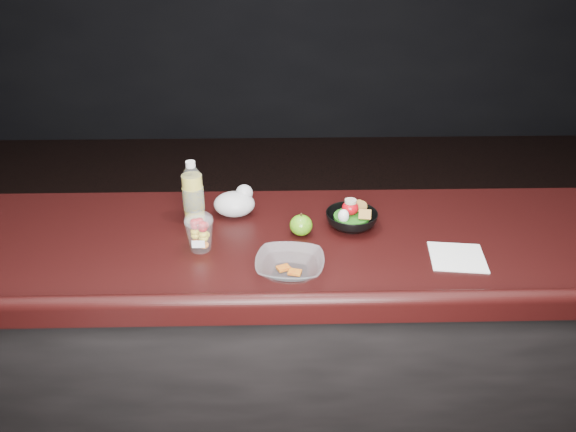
# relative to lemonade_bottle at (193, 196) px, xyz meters

# --- Properties ---
(counter) EXTENTS (4.06, 0.71, 1.02)m
(counter) POSITION_rel_lemonade_bottle_xyz_m (0.31, -0.13, -0.60)
(counter) COLOR black
(counter) RESTS_ON ground
(lemonade_bottle) EXTENTS (0.07, 0.07, 0.21)m
(lemonade_bottle) POSITION_rel_lemonade_bottle_xyz_m (0.00, 0.00, 0.00)
(lemonade_bottle) COLOR yellow
(lemonade_bottle) RESTS_ON counter
(fruit_cup) EXTENTS (0.09, 0.09, 0.13)m
(fruit_cup) POSITION_rel_lemonade_bottle_xyz_m (0.04, -0.19, -0.03)
(fruit_cup) COLOR white
(fruit_cup) RESTS_ON counter
(green_apple) EXTENTS (0.07, 0.07, 0.08)m
(green_apple) POSITION_rel_lemonade_bottle_xyz_m (0.35, -0.11, -0.06)
(green_apple) COLOR #28880F
(green_apple) RESTS_ON counter
(plastic_bag) EXTENTS (0.14, 0.11, 0.10)m
(plastic_bag) POSITION_rel_lemonade_bottle_xyz_m (0.14, 0.04, -0.04)
(plastic_bag) COLOR silver
(plastic_bag) RESTS_ON counter
(snack_bowl) EXTENTS (0.19, 0.19, 0.09)m
(snack_bowl) POSITION_rel_lemonade_bottle_xyz_m (0.52, -0.06, -0.06)
(snack_bowl) COLOR black
(snack_bowl) RESTS_ON counter
(takeout_bowl) EXTENTS (0.22, 0.22, 0.05)m
(takeout_bowl) POSITION_rel_lemonade_bottle_xyz_m (0.31, -0.33, -0.07)
(takeout_bowl) COLOR silver
(takeout_bowl) RESTS_ON counter
(paper_napkin) EXTENTS (0.18, 0.18, 0.00)m
(paper_napkin) POSITION_rel_lemonade_bottle_xyz_m (0.81, -0.26, -0.09)
(paper_napkin) COLOR white
(paper_napkin) RESTS_ON counter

